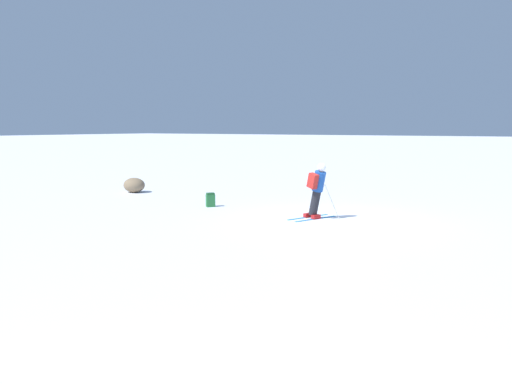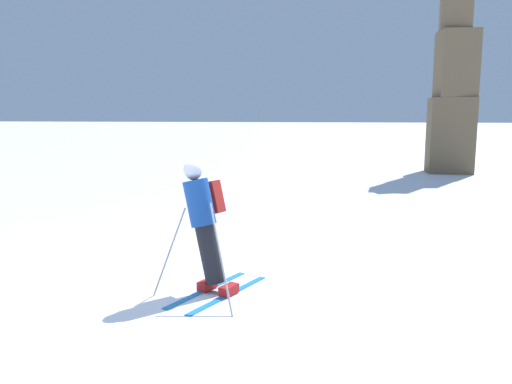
% 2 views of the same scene
% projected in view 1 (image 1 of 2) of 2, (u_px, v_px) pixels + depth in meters
% --- Properties ---
extents(ground_plane, '(300.00, 300.00, 0.00)m').
position_uv_depth(ground_plane, '(332.00, 220.00, 15.17)').
color(ground_plane, white).
extents(skier, '(1.33, 1.71, 1.77)m').
position_uv_depth(skier, '(317.00, 188.00, 15.19)').
color(skier, '#1E7AC6').
rests_on(skier, ground).
extents(spare_backpack, '(0.36, 0.37, 0.50)m').
position_uv_depth(spare_backpack, '(210.00, 200.00, 17.70)').
color(spare_backpack, '#236633').
rests_on(spare_backpack, ground).
extents(exposed_boulder_0, '(0.98, 0.83, 0.64)m').
position_uv_depth(exposed_boulder_0, '(134.00, 185.00, 21.57)').
color(exposed_boulder_0, '#7A664C').
rests_on(exposed_boulder_0, ground).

